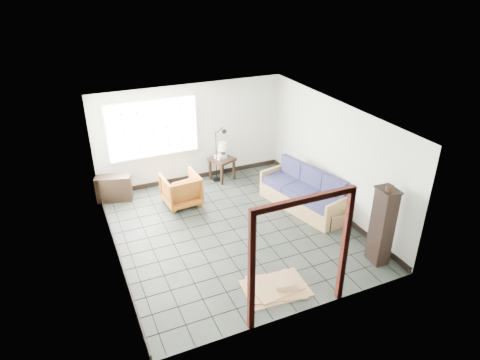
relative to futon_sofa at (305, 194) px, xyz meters
name	(u,v)px	position (x,y,z in m)	size (l,w,h in m)	color
ground	(233,230)	(-1.95, -0.23, -0.35)	(5.50, 5.50, 0.00)	black
room_shell	(232,160)	(-1.95, -0.20, 1.33)	(5.02, 5.52, 2.61)	silver
window_panel	(153,129)	(-2.95, 2.47, 1.25)	(2.32, 0.08, 1.52)	silver
doorway_trim	(302,243)	(-1.95, -2.93, 1.03)	(1.80, 0.08, 2.20)	#3C120D
futon_sofa	(305,194)	(0.00, 0.00, 0.00)	(1.33, 2.33, 0.97)	#A8834C
armchair	(181,188)	(-2.65, 1.34, 0.07)	(0.83, 0.77, 0.85)	brown
side_table	(222,162)	(-1.26, 2.17, 0.16)	(0.73, 0.73, 0.62)	black
table_lamp	(223,147)	(-1.21, 2.20, 0.57)	(0.30, 0.30, 0.43)	black
projector	(221,156)	(-1.28, 2.19, 0.32)	(0.33, 0.30, 0.10)	silver
floor_lamp	(220,153)	(-1.31, 2.16, 0.44)	(0.45, 0.29, 1.49)	black
console_shelf	(114,188)	(-4.10, 2.17, -0.03)	(0.89, 0.55, 0.65)	black
tall_shelf	(382,226)	(0.20, -2.38, 0.46)	(0.36, 0.45, 1.59)	black
pot	(390,188)	(0.15, -2.44, 1.30)	(0.19, 0.19, 0.11)	black
open_box	(335,218)	(0.20, -0.95, -0.18)	(0.83, 0.44, 0.46)	#8D5F44
cardboard_pile	(277,287)	(-2.00, -2.31, -0.31)	(1.20, 0.98, 0.17)	#8D5F44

